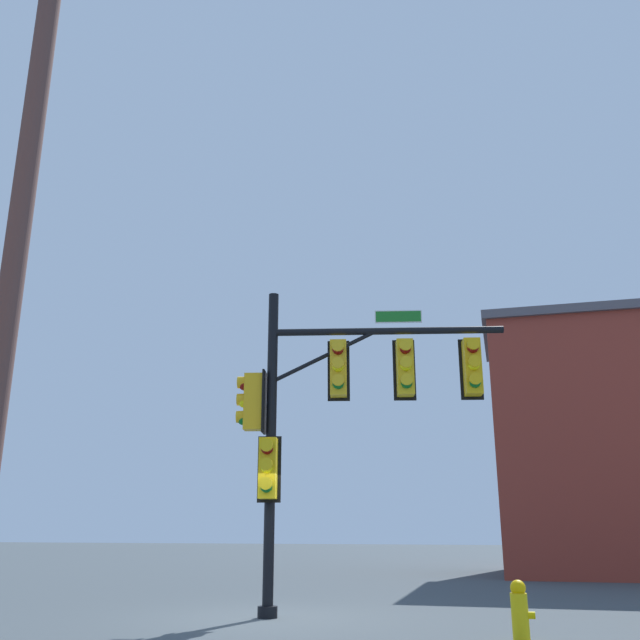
% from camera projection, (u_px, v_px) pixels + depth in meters
% --- Properties ---
extents(ground_plane, '(120.00, 120.00, 0.00)m').
position_uv_depth(ground_plane, '(267.00, 618.00, 12.47)').
color(ground_plane, '#3D464B').
extents(signal_pole_assembly, '(5.18, 1.73, 6.11)m').
position_uv_depth(signal_pole_assembly, '(335.00, 401.00, 13.45)').
color(signal_pole_assembly, black).
rests_on(signal_pole_assembly, ground_plane).
extents(utility_pole, '(1.26, 1.44, 8.70)m').
position_uv_depth(utility_pole, '(19.00, 228.00, 7.25)').
color(utility_pole, brown).
rests_on(utility_pole, ground_plane).
extents(fire_hydrant, '(0.33, 0.24, 0.83)m').
position_uv_depth(fire_hydrant, '(520.00, 611.00, 9.93)').
color(fire_hydrant, yellow).
rests_on(fire_hydrant, ground_plane).
extents(brick_building, '(9.50, 6.71, 8.67)m').
position_uv_depth(brick_building, '(631.00, 445.00, 24.46)').
color(brick_building, maroon).
rests_on(brick_building, ground_plane).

